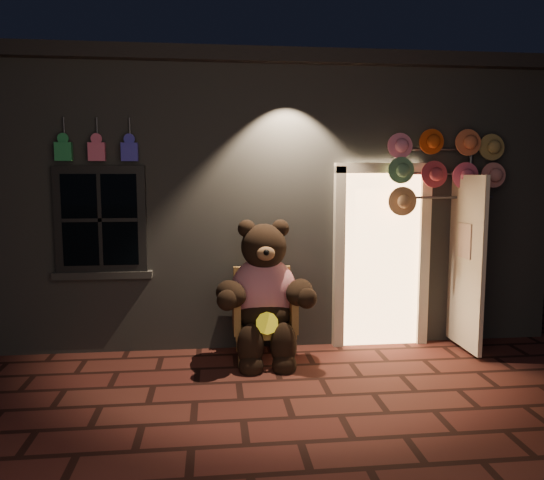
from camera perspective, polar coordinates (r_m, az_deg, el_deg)
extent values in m
plane|color=#50251E|center=(5.11, 1.50, -16.58)|extent=(60.00, 60.00, 0.00)
cube|color=slate|center=(8.68, -2.08, 4.32)|extent=(7.00, 5.00, 3.30)
cube|color=black|center=(8.77, -2.13, 15.68)|extent=(7.30, 5.30, 0.16)
cube|color=black|center=(6.25, -17.92, 2.09)|extent=(1.00, 0.10, 1.20)
cube|color=black|center=(6.22, -17.97, 2.07)|extent=(0.82, 0.06, 1.02)
cube|color=slate|center=(6.33, -17.71, -3.60)|extent=(1.10, 0.14, 0.08)
cube|color=#FFBA72|center=(6.52, 11.57, -1.96)|extent=(0.92, 0.10, 2.10)
cube|color=beige|center=(6.34, 7.20, -2.12)|extent=(0.12, 0.12, 2.20)
cube|color=beige|center=(6.66, 15.94, -1.90)|extent=(0.12, 0.12, 2.20)
cube|color=beige|center=(6.40, 11.92, 7.58)|extent=(1.16, 0.12, 0.12)
cube|color=beige|center=(6.51, 20.18, -2.26)|extent=(0.05, 0.80, 2.00)
cube|color=#27914C|center=(6.24, -21.51, 8.84)|extent=(0.18, 0.07, 0.20)
cylinder|color=#59595E|center=(6.31, -21.46, 11.09)|extent=(0.02, 0.02, 0.25)
cube|color=#DF5C7E|center=(6.16, -18.33, 9.00)|extent=(0.18, 0.07, 0.20)
cylinder|color=#59595E|center=(6.23, -18.30, 11.27)|extent=(0.02, 0.02, 0.25)
cube|color=#3834B7|center=(6.10, -15.07, 9.13)|extent=(0.18, 0.07, 0.20)
cylinder|color=#59595E|center=(6.17, -15.05, 11.43)|extent=(0.02, 0.02, 0.25)
cube|color=#A1823E|center=(6.00, -0.86, -9.47)|extent=(0.66, 0.61, 0.09)
cube|color=#A1823E|center=(6.19, -1.10, -5.84)|extent=(0.65, 0.08, 0.65)
cube|color=#A1823E|center=(5.92, -3.85, -7.85)|extent=(0.08, 0.56, 0.37)
cube|color=#A1823E|center=(5.97, 2.12, -7.71)|extent=(0.08, 0.56, 0.37)
cylinder|color=#A1823E|center=(5.80, -3.44, -12.12)|extent=(0.05, 0.05, 0.30)
cylinder|color=#A1823E|center=(5.85, 2.17, -11.94)|extent=(0.05, 0.05, 0.30)
cylinder|color=#A1823E|center=(6.29, -3.66, -10.57)|extent=(0.05, 0.05, 0.30)
cylinder|color=#A1823E|center=(6.34, 1.49, -10.43)|extent=(0.05, 0.05, 0.30)
ellipsoid|color=red|center=(5.96, -0.92, -5.54)|extent=(0.75, 0.60, 0.78)
ellipsoid|color=black|center=(5.93, -0.84, -7.89)|extent=(0.62, 0.52, 0.37)
sphere|color=black|center=(5.82, -0.88, -0.71)|extent=(0.51, 0.51, 0.50)
sphere|color=black|center=(5.82, -2.74, 1.23)|extent=(0.20, 0.20, 0.20)
sphere|color=black|center=(5.85, 0.90, 1.27)|extent=(0.20, 0.20, 0.20)
ellipsoid|color=olive|center=(5.60, -0.67, -1.46)|extent=(0.20, 0.14, 0.16)
ellipsoid|color=black|center=(5.70, -4.45, -5.80)|extent=(0.44, 0.58, 0.28)
ellipsoid|color=black|center=(5.77, 2.99, -5.64)|extent=(0.44, 0.58, 0.28)
ellipsoid|color=black|center=(5.68, -2.32, -11.33)|extent=(0.28, 0.28, 0.48)
ellipsoid|color=black|center=(5.71, 1.25, -11.22)|extent=(0.28, 0.28, 0.48)
sphere|color=black|center=(5.68, -2.27, -13.42)|extent=(0.26, 0.26, 0.26)
sphere|color=black|center=(5.71, 1.33, -13.30)|extent=(0.26, 0.26, 0.26)
cylinder|color=yellow|center=(5.62, -0.53, -8.95)|extent=(0.24, 0.10, 0.23)
cylinder|color=#59595E|center=(6.79, 20.27, -0.03)|extent=(0.04, 0.04, 2.54)
cylinder|color=#59595E|center=(6.61, 18.53, 9.25)|extent=(1.13, 0.03, 0.03)
cylinder|color=#59595E|center=(6.61, 18.44, 6.81)|extent=(1.13, 0.03, 0.03)
cylinder|color=#59595E|center=(6.61, 18.34, 4.37)|extent=(1.13, 0.03, 0.03)
cylinder|color=pink|center=(6.33, 13.69, 9.96)|extent=(0.32, 0.11, 0.32)
cylinder|color=#CE4611|center=(6.44, 16.97, 9.80)|extent=(0.32, 0.11, 0.32)
cylinder|color=#E36F43|center=(6.57, 20.13, 9.62)|extent=(0.32, 0.11, 0.32)
cylinder|color=#A68A4B|center=(6.80, 22.78, 9.40)|extent=(0.32, 0.11, 0.32)
cylinder|color=#5C976C|center=(6.29, 13.70, 6.98)|extent=(0.32, 0.11, 0.32)
cylinder|color=#C33B4B|center=(6.40, 16.97, 6.87)|extent=(0.32, 0.11, 0.32)
cylinder|color=#F85F88|center=(6.61, 19.78, 6.76)|extent=(0.32, 0.11, 0.32)
cylinder|color=#E08683|center=(6.76, 22.78, 6.62)|extent=(0.32, 0.11, 0.32)
cylinder|color=tan|center=(6.27, 13.70, 3.98)|extent=(0.32, 0.11, 0.32)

